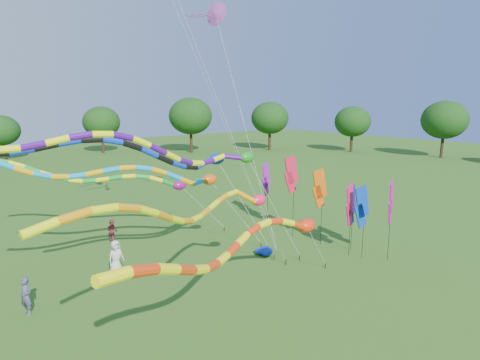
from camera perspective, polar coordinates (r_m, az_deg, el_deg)
ground at (r=20.15m, az=8.24°, el=-15.38°), size 160.00×160.00×0.00m
tree_ring at (r=20.86m, az=1.05°, el=1.80°), size 117.12×117.01×9.60m
tube_kite_red at (r=15.02m, az=2.79°, el=-8.26°), size 13.92×5.51×6.22m
tube_kite_orange at (r=14.91m, az=-4.90°, el=-3.79°), size 13.48×5.37×7.03m
tube_kite_purple at (r=16.85m, az=-8.60°, el=3.83°), size 14.15×1.21×8.51m
tube_kite_blue at (r=17.20m, az=-14.29°, el=3.48°), size 14.72×1.35×8.25m
tube_kite_cyan at (r=21.32m, az=-14.41°, el=0.72°), size 13.86×3.60×7.18m
tube_kite_green at (r=26.65m, az=-17.71°, el=0.28°), size 13.27×5.93×6.34m
delta_kite_high_c at (r=27.01m, az=-3.51°, el=22.52°), size 3.12×6.34×15.32m
banner_pole_red at (r=26.33m, az=7.29°, el=0.75°), size 1.16×0.26×5.51m
banner_pole_magenta_a at (r=23.87m, az=15.36°, el=-3.48°), size 1.14×0.38×4.35m
banner_pole_magenta_b at (r=23.56m, az=20.66°, el=-3.06°), size 1.11×0.49×4.73m
banner_pole_blue_a at (r=23.65m, az=16.91°, el=-3.71°), size 1.16×0.28×4.35m
banner_pole_violet at (r=29.90m, az=3.74°, el=0.11°), size 1.14×0.40×4.49m
banner_pole_orange at (r=25.17m, az=11.24°, el=-1.20°), size 1.15×0.31×4.93m
banner_pole_blue_b at (r=24.70m, az=15.52°, el=-3.51°), size 1.16×0.23×4.13m
blue_nylon_heap at (r=24.23m, az=3.69°, el=-9.97°), size 1.22×1.48×0.51m
person_a at (r=22.38m, az=-17.22°, el=-10.43°), size 1.01×0.78×1.84m
person_b at (r=19.90m, az=-28.16°, el=-14.37°), size 0.63×0.72×1.67m
person_c at (r=27.18m, az=-17.70°, el=-6.92°), size 0.80×0.90×1.54m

